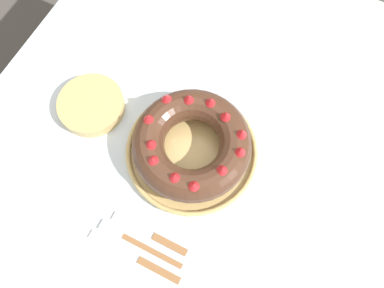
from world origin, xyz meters
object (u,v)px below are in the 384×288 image
at_px(side_bowl, 91,105).
at_px(fork, 134,242).
at_px(bundt_cake, 192,144).
at_px(cake_knife, 154,237).
at_px(serving_dish, 192,151).
at_px(serving_knife, 140,260).

bearing_deg(side_bowl, fork, -133.12).
xyz_separation_m(bundt_cake, fork, (-0.25, 0.02, -0.06)).
bearing_deg(cake_knife, bundt_cake, 5.16).
bearing_deg(serving_dish, cake_knife, -176.35).
distance_m(bundt_cake, side_bowl, 0.29).
relative_size(bundt_cake, side_bowl, 1.66).
height_order(serving_dish, cake_knife, serving_dish).
bearing_deg(fork, serving_dish, -1.90).
distance_m(bundt_cake, serving_knife, 0.28).
xyz_separation_m(bundt_cake, side_bowl, (-0.00, 0.28, -0.05)).
bearing_deg(serving_knife, serving_dish, 6.33).
height_order(bundt_cake, fork, bundt_cake).
bearing_deg(cake_knife, fork, 131.93).
xyz_separation_m(bundt_cake, cake_knife, (-0.22, -0.01, -0.06)).
height_order(cake_knife, side_bowl, side_bowl).
xyz_separation_m(fork, cake_knife, (0.03, -0.04, -0.00)).
bearing_deg(serving_dish, serving_knife, -177.86).
height_order(serving_dish, fork, serving_dish).
relative_size(fork, side_bowl, 1.25).
bearing_deg(side_bowl, bundt_cake, -89.25).
height_order(fork, cake_knife, cake_knife).
relative_size(bundt_cake, fork, 1.33).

